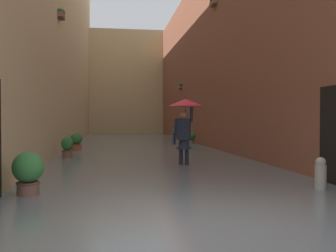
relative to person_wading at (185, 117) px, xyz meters
name	(u,v)px	position (x,y,z in m)	size (l,w,h in m)	color
ground_plane	(138,147)	(0.83, -8.52, -1.54)	(73.79, 73.79, 0.00)	#605B56
flood_water	(138,146)	(0.83, -8.52, -1.48)	(7.44, 35.52, 0.12)	slate
building_facade_left	(217,59)	(-3.39, -8.51, 3.15)	(2.04, 33.52, 9.38)	brown
building_facade_right	(53,21)	(5.05, -8.51, 4.83)	(2.04, 33.52, 12.73)	tan
building_facade_far	(126,83)	(0.83, -24.18, 3.23)	(10.24, 1.80, 9.54)	tan
person_wading	(185,117)	(0.00, 0.00, 0.00)	(1.06, 1.06, 2.16)	black
potted_plant_mid_left	(191,138)	(-2.08, -8.98, -1.08)	(0.48, 0.48, 0.80)	#66605B
potted_plant_near_right	(67,148)	(3.69, -2.44, -1.06)	(0.40, 0.40, 0.88)	brown
potted_plant_mid_right	(28,173)	(3.66, 3.95, -1.02)	(0.56, 0.56, 0.90)	brown
potted_plant_far_right	(76,142)	(3.68, -5.72, -1.07)	(0.52, 0.52, 0.87)	#9E563D
mooring_bollard	(321,176)	(-1.88, 4.24, -1.16)	(0.22, 0.22, 0.75)	gray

